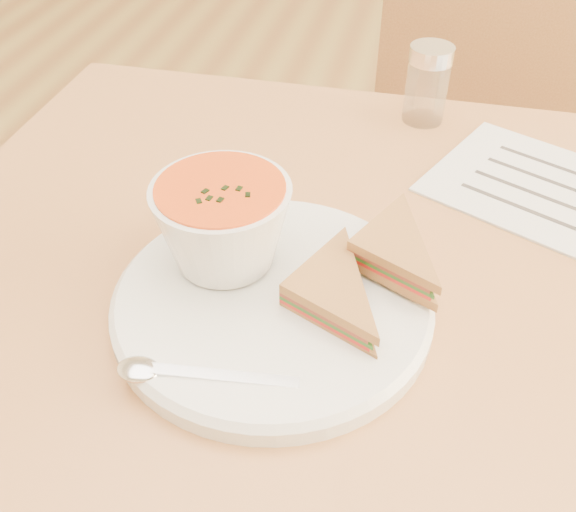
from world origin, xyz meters
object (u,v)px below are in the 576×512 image
(chair_far, at_px, (480,157))
(condiment_shaker, at_px, (427,84))
(dining_table, at_px, (360,454))
(soup_bowl, at_px, (223,228))
(plate, at_px, (273,303))

(chair_far, xyz_separation_m, condiment_shaker, (-0.12, -0.35, 0.31))
(dining_table, distance_m, soup_bowl, 0.47)
(plate, height_order, soup_bowl, soup_bowl)
(dining_table, bearing_deg, plate, -132.56)
(dining_table, relative_size, chair_far, 1.01)
(soup_bowl, height_order, condiment_shaker, soup_bowl)
(dining_table, xyz_separation_m, plate, (-0.10, -0.10, 0.38))
(chair_far, bearing_deg, dining_table, 73.15)
(dining_table, bearing_deg, chair_far, 77.56)
(plate, distance_m, condiment_shaker, 0.41)
(plate, bearing_deg, chair_far, 72.29)
(dining_table, relative_size, soup_bowl, 7.84)
(chair_far, height_order, plate, chair_far)
(plate, bearing_deg, soup_bowl, 148.01)
(chair_far, relative_size, soup_bowl, 7.76)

